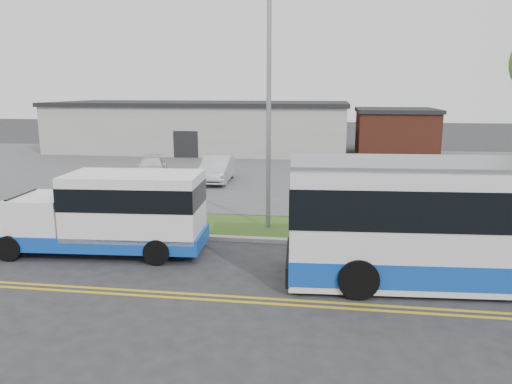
% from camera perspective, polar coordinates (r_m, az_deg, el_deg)
% --- Properties ---
extents(ground, '(140.00, 140.00, 0.00)m').
position_cam_1_polar(ground, '(17.80, -9.45, -6.26)').
color(ground, '#28282B').
rests_on(ground, ground).
extents(lane_line_north, '(70.00, 0.12, 0.01)m').
position_cam_1_polar(lane_line_north, '(14.42, -14.21, -10.82)').
color(lane_line_north, gold).
rests_on(lane_line_north, ground).
extents(lane_line_south, '(70.00, 0.12, 0.01)m').
position_cam_1_polar(lane_line_south, '(14.16, -14.69, -11.27)').
color(lane_line_south, gold).
rests_on(lane_line_south, ground).
extents(curb, '(80.00, 0.30, 0.15)m').
position_cam_1_polar(curb, '(18.78, -8.42, -5.03)').
color(curb, '#9E9B93').
rests_on(curb, ground).
extents(verge, '(80.00, 3.30, 0.10)m').
position_cam_1_polar(verge, '(20.45, -6.96, -3.68)').
color(verge, '#374F1A').
rests_on(verge, ground).
extents(parking_lot, '(80.00, 25.00, 0.10)m').
position_cam_1_polar(parking_lot, '(33.94, -0.63, 2.55)').
color(parking_lot, '#4C4C4F').
rests_on(parking_lot, ground).
extents(commercial_building, '(25.40, 10.40, 4.35)m').
position_cam_1_polar(commercial_building, '(44.67, -6.25, 7.44)').
color(commercial_building, '#9E9E99').
rests_on(commercial_building, ground).
extents(brick_wing, '(6.30, 7.30, 3.90)m').
position_cam_1_polar(brick_wing, '(42.54, 15.58, 6.58)').
color(brick_wing, brown).
rests_on(brick_wing, ground).
extents(streetlight_near, '(0.35, 1.53, 9.50)m').
position_cam_1_polar(streetlight_near, '(18.96, 1.44, 11.07)').
color(streetlight_near, gray).
rests_on(streetlight_near, verge).
extents(shuttle_bus, '(7.25, 2.81, 2.73)m').
position_cam_1_polar(shuttle_bus, '(17.29, -15.84, -2.08)').
color(shuttle_bus, '#1044AE').
rests_on(shuttle_bus, ground).
extents(parked_car_a, '(1.75, 4.61, 1.50)m').
position_cam_1_polar(parked_car_a, '(29.33, -4.47, 2.65)').
color(parked_car_a, silver).
rests_on(parked_car_a, parking_lot).
extents(parked_car_b, '(2.66, 4.41, 1.20)m').
position_cam_1_polar(parked_car_b, '(31.56, -11.83, 2.80)').
color(parked_car_b, white).
rests_on(parked_car_b, parking_lot).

